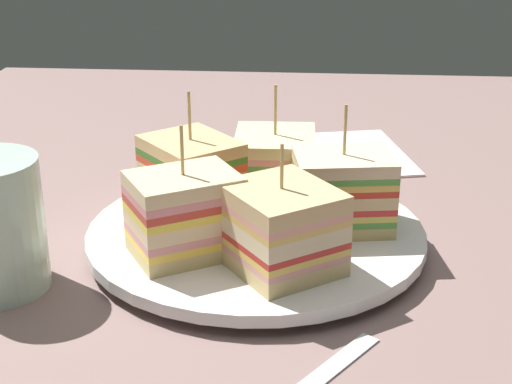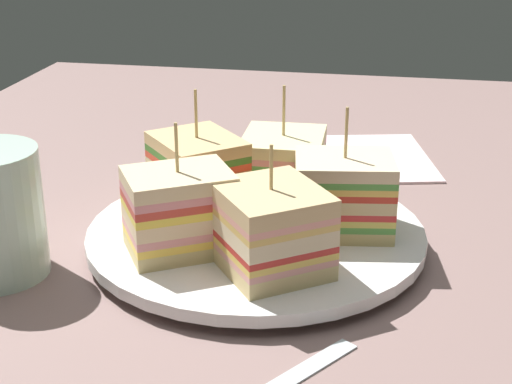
{
  "view_description": "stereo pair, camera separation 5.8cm",
  "coord_description": "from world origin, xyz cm",
  "px_view_note": "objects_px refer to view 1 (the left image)",
  "views": [
    {
      "loc": [
        -53.85,
        -4.28,
        26.47
      ],
      "look_at": [
        0.0,
        0.0,
        4.65
      ],
      "focal_mm": 54.39,
      "sensor_mm": 36.0,
      "label": 1
    },
    {
      "loc": [
        -53.07,
        -10.05,
        26.47
      ],
      "look_at": [
        0.0,
        0.0,
        4.65
      ],
      "focal_mm": 54.39,
      "sensor_mm": 36.0,
      "label": 2
    }
  ],
  "objects_px": {
    "plate": "(256,236)",
    "sandwich_wedge_2": "(281,228)",
    "napkin": "(354,153)",
    "sandwich_wedge_3": "(342,191)",
    "sandwich_wedge_4": "(275,166)",
    "sandwich_wedge_0": "(192,174)",
    "sandwich_wedge_1": "(185,215)"
  },
  "relations": [
    {
      "from": "sandwich_wedge_1",
      "to": "sandwich_wedge_4",
      "type": "height_order",
      "value": "sandwich_wedge_4"
    },
    {
      "from": "sandwich_wedge_1",
      "to": "sandwich_wedge_2",
      "type": "xyz_separation_m",
      "value": [
        -0.02,
        -0.07,
        -0.0
      ]
    },
    {
      "from": "sandwich_wedge_2",
      "to": "sandwich_wedge_4",
      "type": "height_order",
      "value": "sandwich_wedge_4"
    },
    {
      "from": "sandwich_wedge_2",
      "to": "sandwich_wedge_4",
      "type": "relative_size",
      "value": 1.01
    },
    {
      "from": "sandwich_wedge_4",
      "to": "sandwich_wedge_3",
      "type": "bearing_deg",
      "value": 43.15
    },
    {
      "from": "sandwich_wedge_3",
      "to": "sandwich_wedge_4",
      "type": "height_order",
      "value": "same"
    },
    {
      "from": "plate",
      "to": "sandwich_wedge_1",
      "type": "relative_size",
      "value": 2.71
    },
    {
      "from": "plate",
      "to": "sandwich_wedge_2",
      "type": "xyz_separation_m",
      "value": [
        -0.06,
        -0.02,
        0.04
      ]
    },
    {
      "from": "sandwich_wedge_3",
      "to": "napkin",
      "type": "relative_size",
      "value": 0.67
    },
    {
      "from": "sandwich_wedge_1",
      "to": "plate",
      "type": "bearing_deg",
      "value": 14.25
    },
    {
      "from": "sandwich_wedge_4",
      "to": "napkin",
      "type": "distance_m",
      "value": 0.18
    },
    {
      "from": "sandwich_wedge_0",
      "to": "sandwich_wedge_4",
      "type": "bearing_deg",
      "value": 72.95
    },
    {
      "from": "plate",
      "to": "sandwich_wedge_2",
      "type": "bearing_deg",
      "value": -160.68
    },
    {
      "from": "plate",
      "to": "sandwich_wedge_0",
      "type": "height_order",
      "value": "sandwich_wedge_0"
    },
    {
      "from": "sandwich_wedge_1",
      "to": "sandwich_wedge_3",
      "type": "bearing_deg",
      "value": -3.85
    },
    {
      "from": "sandwich_wedge_0",
      "to": "plate",
      "type": "bearing_deg",
      "value": 15.96
    },
    {
      "from": "sandwich_wedge_0",
      "to": "sandwich_wedge_3",
      "type": "height_order",
      "value": "same"
    },
    {
      "from": "sandwich_wedge_2",
      "to": "sandwich_wedge_4",
      "type": "bearing_deg",
      "value": -30.63
    },
    {
      "from": "sandwich_wedge_3",
      "to": "sandwich_wedge_4",
      "type": "distance_m",
      "value": 0.08
    },
    {
      "from": "sandwich_wedge_3",
      "to": "sandwich_wedge_4",
      "type": "xyz_separation_m",
      "value": [
        0.05,
        0.05,
        -0.0
      ]
    },
    {
      "from": "sandwich_wedge_2",
      "to": "napkin",
      "type": "relative_size",
      "value": 0.67
    },
    {
      "from": "sandwich_wedge_1",
      "to": "sandwich_wedge_3",
      "type": "relative_size",
      "value": 0.99
    },
    {
      "from": "sandwich_wedge_2",
      "to": "sandwich_wedge_1",
      "type": "bearing_deg",
      "value": 41.46
    },
    {
      "from": "sandwich_wedge_2",
      "to": "sandwich_wedge_3",
      "type": "bearing_deg",
      "value": -66.73
    },
    {
      "from": "sandwich_wedge_1",
      "to": "sandwich_wedge_3",
      "type": "distance_m",
      "value": 0.12
    },
    {
      "from": "sandwich_wedge_0",
      "to": "sandwich_wedge_2",
      "type": "distance_m",
      "value": 0.12
    },
    {
      "from": "sandwich_wedge_0",
      "to": "sandwich_wedge_3",
      "type": "distance_m",
      "value": 0.12
    },
    {
      "from": "sandwich_wedge_1",
      "to": "napkin",
      "type": "xyz_separation_m",
      "value": [
        0.27,
        -0.13,
        -0.04
      ]
    },
    {
      "from": "plate",
      "to": "sandwich_wedge_1",
      "type": "bearing_deg",
      "value": 134.76
    },
    {
      "from": "sandwich_wedge_2",
      "to": "plate",
      "type": "bearing_deg",
      "value": -16.31
    },
    {
      "from": "sandwich_wedge_0",
      "to": "sandwich_wedge_1",
      "type": "relative_size",
      "value": 1.02
    },
    {
      "from": "plate",
      "to": "napkin",
      "type": "relative_size",
      "value": 1.79
    }
  ]
}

